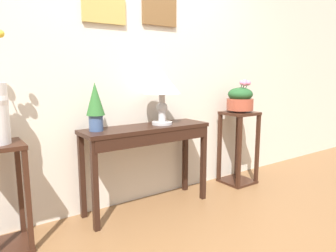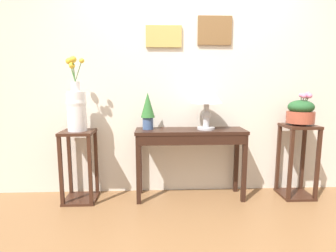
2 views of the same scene
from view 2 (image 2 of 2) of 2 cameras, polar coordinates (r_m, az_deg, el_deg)
back_wall_with_art at (r=3.17m, az=4.10°, el=11.36°), size 9.00×0.13×2.80m
console_table at (r=2.95m, az=4.74°, el=-3.15°), size 1.18×0.35×0.77m
table_lamp at (r=2.94m, az=8.08°, el=6.17°), size 0.34×0.34×0.49m
potted_plant_on_console at (r=2.93m, az=-4.25°, el=3.54°), size 0.15×0.15×0.40m
pedestal_stand_left at (r=3.10m, az=-18.02°, el=-7.99°), size 0.34×0.34×0.77m
flower_vase_tall_left at (r=2.98m, az=-18.61°, el=3.97°), size 0.21×0.21×0.76m
pedestal_stand_right at (r=3.38m, az=25.34°, el=-6.63°), size 0.34×0.34×0.82m
planter_bowl_wide_right at (r=3.28m, az=26.00°, el=2.71°), size 0.29×0.29×0.36m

